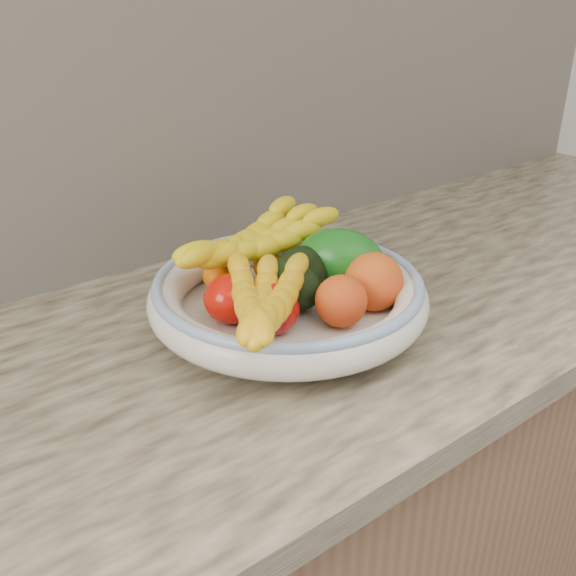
{
  "coord_description": "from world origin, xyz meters",
  "views": [
    {
      "loc": [
        -0.49,
        1.03,
        1.35
      ],
      "look_at": [
        0.0,
        1.66,
        0.96
      ],
      "focal_mm": 40.0,
      "sensor_mm": 36.0,
      "label": 1
    }
  ],
  "objects_px": {
    "fruit_bowl": "(288,295)",
    "green_mango": "(340,260)",
    "banana_bunch_back": "(254,247)",
    "banana_bunch_front": "(263,309)"
  },
  "relations": [
    {
      "from": "fruit_bowl",
      "to": "green_mango",
      "type": "distance_m",
      "value": 0.1
    },
    {
      "from": "fruit_bowl",
      "to": "green_mango",
      "type": "height_order",
      "value": "green_mango"
    },
    {
      "from": "green_mango",
      "to": "banana_bunch_back",
      "type": "distance_m",
      "value": 0.13
    },
    {
      "from": "fruit_bowl",
      "to": "banana_bunch_back",
      "type": "height_order",
      "value": "banana_bunch_back"
    },
    {
      "from": "green_mango",
      "to": "banana_bunch_front",
      "type": "bearing_deg",
      "value": 165.12
    },
    {
      "from": "banana_bunch_front",
      "to": "fruit_bowl",
      "type": "bearing_deg",
      "value": -14.5
    },
    {
      "from": "green_mango",
      "to": "banana_bunch_front",
      "type": "xyz_separation_m",
      "value": [
        -0.19,
        -0.07,
        0.01
      ]
    },
    {
      "from": "fruit_bowl",
      "to": "banana_bunch_back",
      "type": "distance_m",
      "value": 0.1
    },
    {
      "from": "green_mango",
      "to": "banana_bunch_front",
      "type": "height_order",
      "value": "green_mango"
    },
    {
      "from": "fruit_bowl",
      "to": "banana_bunch_front",
      "type": "height_order",
      "value": "banana_bunch_front"
    }
  ]
}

